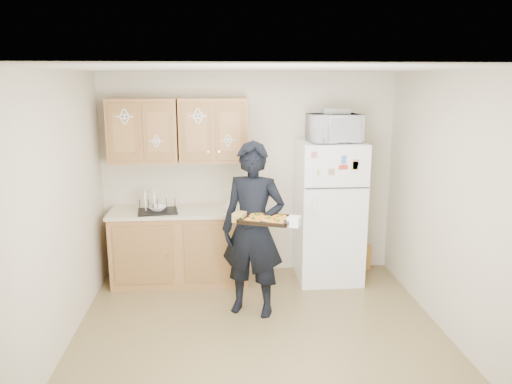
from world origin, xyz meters
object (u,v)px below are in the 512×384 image
baking_tray (266,220)px  dish_rack (157,205)px  refrigerator (329,212)px  microwave (334,128)px  person (253,230)px

baking_tray → dish_rack: baking_tray is taller
refrigerator → microwave: (0.02, -0.05, 1.01)m
baking_tray → microwave: bearing=71.5°
person → refrigerator: bearing=61.9°
dish_rack → refrigerator: bearing=1.3°
person → dish_rack: person is taller
person → microwave: (1.00, 0.80, 0.95)m
microwave → refrigerator: bearing=99.0°
refrigerator → microwave: size_ratio=2.90×
baking_tray → dish_rack: 1.60m
person → microwave: 1.60m
person → microwave: bearing=59.7°
person → dish_rack: size_ratio=4.06×
refrigerator → person: size_ratio=0.94×
refrigerator → microwave: microwave is taller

